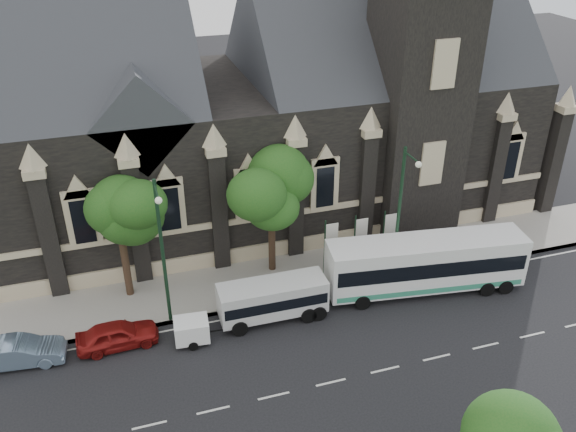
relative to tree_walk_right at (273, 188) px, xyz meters
name	(u,v)px	position (x,y,z in m)	size (l,w,h in m)	color
ground	(274,396)	(-3.21, -10.71, -5.82)	(160.00, 160.00, 0.00)	black
sidewalk	(231,286)	(-3.21, -1.21, -5.74)	(80.00, 5.00, 0.15)	gray
museum	(267,107)	(1.90, 8.07, 2.35)	(40.00, 17.70, 29.90)	black
tree_walk_right	(273,188)	(0.00, 0.00, 0.00)	(4.08, 4.08, 7.80)	black
tree_walk_left	(121,211)	(-9.01, -0.01, -0.08)	(3.91, 3.91, 7.64)	black
street_lamp_near	(401,209)	(6.79, -3.62, -0.71)	(0.36, 1.88, 9.00)	#16321F
street_lamp_mid	(162,247)	(-7.21, -3.62, -0.71)	(0.36, 1.88, 9.00)	#16321F
banner_flag_left	(329,242)	(3.08, -1.71, -3.43)	(0.90, 0.10, 4.00)	#16321F
banner_flag_center	(359,237)	(5.08, -1.71, -3.43)	(0.90, 0.10, 4.00)	#16321F
banner_flag_right	(387,233)	(7.08, -1.71, -3.43)	(0.90, 0.10, 4.00)	#16321F
tour_coach	(426,263)	(8.07, -5.02, -3.91)	(12.25, 4.15, 3.51)	white
shuttle_bus	(273,298)	(-1.51, -4.86, -4.43)	(6.19, 2.30, 2.38)	silver
box_trailer	(192,330)	(-6.31, -5.53, -5.01)	(2.72, 1.60, 1.43)	white
sedan	(20,352)	(-15.08, -4.51, -5.08)	(1.56, 4.48, 1.48)	#7087A2
car_far_red	(117,335)	(-10.18, -4.63, -5.08)	(1.74, 4.33, 1.47)	maroon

